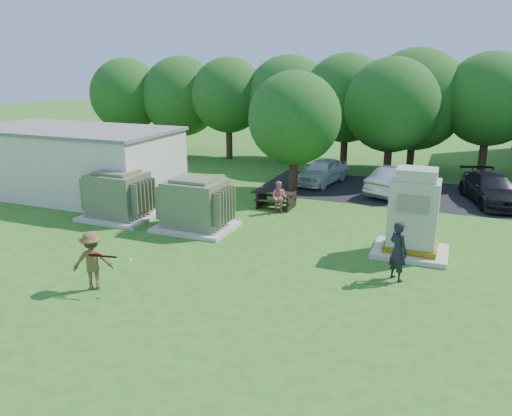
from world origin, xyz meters
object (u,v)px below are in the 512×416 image
at_px(person_by_generator, 398,251).
at_px(car_silver_a, 399,181).
at_px(car_white, 322,171).
at_px(transformer_right, 195,205).
at_px(car_dark, 491,189).
at_px(generator_cabinet, 413,217).
at_px(picnic_table, 276,198).
at_px(transformer_left, 118,196).
at_px(batter, 93,261).
at_px(person_at_picnic, 279,197).

distance_m(person_by_generator, car_silver_a, 10.71).
bearing_deg(car_silver_a, car_white, 9.08).
height_order(transformer_right, car_dark, transformer_right).
bearing_deg(generator_cabinet, picnic_table, 149.54).
relative_size(generator_cabinet, person_by_generator, 1.63).
xyz_separation_m(picnic_table, car_silver_a, (4.88, 4.54, 0.26)).
xyz_separation_m(generator_cabinet, car_silver_a, (-1.41, 8.24, -0.62)).
height_order(generator_cabinet, car_dark, generator_cabinet).
xyz_separation_m(transformer_left, batter, (3.59, -6.00, -0.10)).
bearing_deg(transformer_right, transformer_left, 180.00).
distance_m(car_white, car_dark, 8.47).
height_order(picnic_table, person_by_generator, person_by_generator).
bearing_deg(picnic_table, batter, -101.58).
relative_size(person_at_picnic, car_white, 0.36).
bearing_deg(transformer_right, picnic_table, 64.36).
bearing_deg(generator_cabinet, batter, -142.73).
xyz_separation_m(person_by_generator, person_at_picnic, (-5.68, 5.28, -0.21)).
height_order(person_by_generator, person_at_picnic, person_by_generator).
bearing_deg(person_by_generator, person_at_picnic, -3.00).
xyz_separation_m(person_by_generator, car_silver_a, (-1.23, 10.63, -0.23)).
distance_m(transformer_left, batter, 6.99).
relative_size(car_white, car_dark, 0.86).
bearing_deg(transformer_left, person_by_generator, -9.79).
relative_size(generator_cabinet, person_at_picnic, 2.10).
height_order(car_white, car_silver_a, car_silver_a).
bearing_deg(car_white, picnic_table, -85.81).
bearing_deg(generator_cabinet, car_silver_a, 99.71).
relative_size(picnic_table, car_silver_a, 0.39).
height_order(picnic_table, car_white, car_white).
relative_size(transformer_right, picnic_table, 1.79).
relative_size(car_white, car_silver_a, 0.94).
bearing_deg(batter, car_silver_a, -147.51).
distance_m(generator_cabinet, car_silver_a, 8.39).
bearing_deg(transformer_left, person_at_picnic, 28.11).
height_order(transformer_left, transformer_right, same).
xyz_separation_m(transformer_left, car_white, (6.36, 9.49, -0.28)).
bearing_deg(person_at_picnic, person_by_generator, -44.97).
relative_size(batter, person_at_picnic, 1.21).
bearing_deg(person_at_picnic, generator_cabinet, -28.28).
bearing_deg(car_silver_a, generator_cabinet, 120.77).
bearing_deg(generator_cabinet, car_dark, 70.97).
relative_size(batter, car_dark, 0.37).
height_order(person_at_picnic, car_dark, person_at_picnic).
relative_size(transformer_left, generator_cabinet, 0.99).
relative_size(transformer_right, batter, 1.72).
distance_m(car_silver_a, car_dark, 4.25).
relative_size(transformer_right, car_silver_a, 0.70).
height_order(transformer_right, generator_cabinet, generator_cabinet).
distance_m(batter, person_by_generator, 9.08).
bearing_deg(car_silver_a, picnic_table, 63.97).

